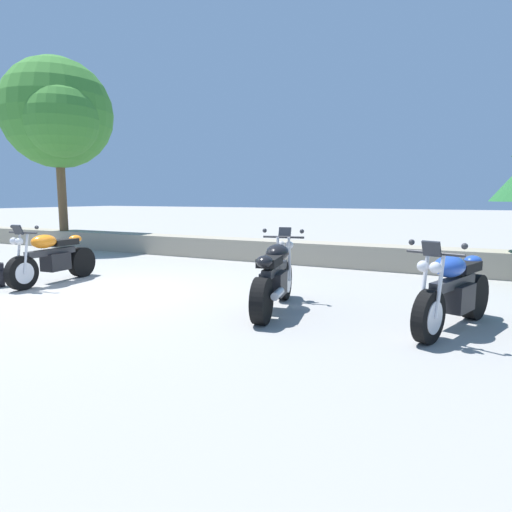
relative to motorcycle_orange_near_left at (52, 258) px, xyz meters
name	(u,v)px	position (x,y,z in m)	size (l,w,h in m)	color
ground_plane	(104,293)	(1.56, -0.23, -0.49)	(120.00, 120.00, 0.00)	gray
stone_wall	(237,249)	(1.56, 4.57, -0.21)	(36.00, 0.80, 0.55)	gray
motorcycle_orange_near_left	(52,258)	(0.00, 0.00, 0.00)	(0.67, 2.07, 1.18)	black
motorcycle_black_centre	(275,278)	(4.69, 0.06, 0.00)	(0.79, 2.05, 1.18)	black
motorcycle_blue_far_right	(453,292)	(7.08, 0.15, 0.00)	(0.95, 2.00, 1.18)	black
leafy_tree_far_left	(58,115)	(-4.79, 4.30, 3.78)	(3.66, 3.48, 5.54)	brown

